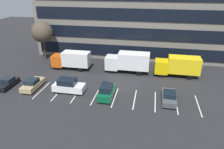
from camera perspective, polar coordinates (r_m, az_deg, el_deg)
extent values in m
plane|color=#262628|center=(32.55, 1.72, -3.56)|extent=(120.00, 120.00, 0.00)
cube|color=slate|center=(46.92, 5.71, 18.68)|extent=(39.76, 11.27, 21.60)
cube|color=black|center=(43.09, 4.46, 6.25)|extent=(38.17, 0.16, 2.30)
cube|color=black|center=(42.13, 4.62, 10.92)|extent=(38.17, 0.16, 2.30)
cube|color=black|center=(41.47, 4.79, 15.77)|extent=(38.17, 0.16, 2.30)
cube|color=silver|center=(33.53, -18.46, -4.01)|extent=(0.14, 5.40, 0.01)
cube|color=silver|center=(32.31, -14.10, -4.55)|extent=(0.14, 5.40, 0.01)
cube|color=silver|center=(31.29, -9.41, -5.10)|extent=(0.14, 5.40, 0.01)
cube|color=silver|center=(30.50, -4.44, -5.64)|extent=(0.14, 5.40, 0.01)
cube|color=silver|center=(29.95, 0.77, -6.17)|extent=(0.14, 5.40, 0.01)
cube|color=silver|center=(29.65, 6.13, -6.65)|extent=(0.14, 5.40, 0.01)
cube|color=silver|center=(29.61, 11.57, -7.09)|extent=(0.14, 5.40, 0.01)
cube|color=silver|center=(29.84, 16.98, -7.45)|extent=(0.14, 5.40, 0.01)
cube|color=silver|center=(30.33, 22.27, -7.75)|extent=(0.14, 5.40, 0.01)
cube|color=#D85914|center=(40.58, -14.19, 3.74)|extent=(2.08, 2.27, 2.08)
cube|color=black|center=(40.87, -15.55, 4.36)|extent=(0.06, 1.90, 0.91)
cube|color=white|center=(39.08, -9.59, 4.18)|extent=(4.91, 2.36, 2.55)
cube|color=black|center=(41.34, -15.44, 2.65)|extent=(0.19, 2.27, 0.38)
cylinder|color=black|center=(40.12, -14.61, 1.87)|extent=(0.94, 0.28, 0.94)
cylinder|color=black|center=(41.75, -13.51, 2.86)|extent=(0.94, 0.28, 0.94)
cylinder|color=black|center=(38.46, -8.55, 1.44)|extent=(0.94, 0.28, 0.94)
cylinder|color=black|center=(40.16, -7.66, 2.48)|extent=(0.94, 0.28, 0.94)
cube|color=yellow|center=(37.26, 13.15, 2.16)|extent=(2.18, 2.38, 2.18)
cube|color=black|center=(37.07, 11.56, 2.92)|extent=(0.06, 2.00, 0.96)
cube|color=yellow|center=(37.43, 18.84, 2.47)|extent=(5.16, 2.48, 2.68)
cube|color=black|center=(37.58, 11.28, 0.96)|extent=(0.20, 2.38, 0.40)
cylinder|color=black|center=(36.73, 13.02, -0.01)|extent=(0.99, 0.30, 0.99)
cylinder|color=black|center=(38.62, 12.97, 1.21)|extent=(0.99, 0.30, 0.99)
cylinder|color=black|center=(37.27, 20.25, -0.57)|extent=(0.99, 0.30, 0.99)
cylinder|color=black|center=(39.13, 19.85, 0.65)|extent=(0.99, 0.30, 0.99)
cube|color=white|center=(37.89, 0.08, 3.29)|extent=(2.28, 2.48, 2.28)
cube|color=black|center=(37.95, -1.59, 4.04)|extent=(0.06, 2.09, 1.00)
cube|color=white|center=(37.20, 5.89, 3.69)|extent=(5.38, 2.59, 2.79)
cube|color=black|center=(38.47, -1.67, 2.04)|extent=(0.21, 2.48, 0.41)
cylinder|color=black|center=(37.34, -0.24, 1.08)|extent=(1.03, 0.31, 1.03)
cylinder|color=black|center=(39.28, 0.37, 2.27)|extent=(1.03, 0.31, 1.03)
cylinder|color=black|center=(36.77, 7.28, 0.51)|extent=(1.03, 0.31, 1.03)
cylinder|color=black|center=(38.74, 7.52, 1.74)|extent=(1.03, 0.31, 1.03)
cube|color=black|center=(36.28, -26.30, -2.23)|extent=(1.66, 3.97, 0.65)
cube|color=black|center=(36.18, -26.29, -1.24)|extent=(1.46, 1.67, 0.55)
cylinder|color=black|center=(35.08, -26.46, -3.63)|extent=(0.20, 0.55, 0.55)
cylinder|color=black|center=(36.88, -24.20, -1.88)|extent=(0.20, 0.55, 0.55)
cylinder|color=black|center=(37.70, -26.00, -1.66)|extent=(0.20, 0.55, 0.55)
cube|color=tan|center=(34.24, -20.51, -2.59)|extent=(1.86, 4.44, 0.72)
cube|color=black|center=(33.79, -20.85, -1.74)|extent=(1.63, 1.86, 0.62)
cylinder|color=black|center=(35.84, -20.42, -1.91)|extent=(0.23, 0.62, 0.62)
cylinder|color=black|center=(35.06, -18.16, -2.15)|extent=(0.23, 0.62, 0.62)
cylinder|color=black|center=(33.74, -22.80, -3.95)|extent=(0.23, 0.62, 0.62)
cylinder|color=black|center=(32.90, -20.45, -4.27)|extent=(0.23, 0.62, 0.62)
cube|color=#0C5933|center=(29.73, -1.42, -4.86)|extent=(1.83, 4.31, 0.89)
cube|color=black|center=(29.15, -1.53, -3.60)|extent=(1.61, 2.37, 0.80)
cylinder|color=black|center=(31.26, -2.31, -4.15)|extent=(0.21, 0.64, 0.64)
cylinder|color=black|center=(30.96, 0.58, -4.42)|extent=(0.21, 0.64, 0.64)
cylinder|color=black|center=(28.93, -3.56, -6.67)|extent=(0.21, 0.64, 0.64)
cylinder|color=black|center=(28.61, -0.43, -6.99)|extent=(0.21, 0.64, 0.64)
cube|color=#474C51|center=(29.72, 15.07, -6.03)|extent=(1.81, 4.33, 0.70)
cube|color=black|center=(29.21, 15.23, -5.12)|extent=(1.59, 1.82, 0.60)
cylinder|color=black|center=(31.00, 13.44, -5.13)|extent=(0.22, 0.60, 0.60)
cylinder|color=black|center=(31.15, 16.33, -5.34)|extent=(0.22, 0.60, 0.60)
cylinder|color=black|center=(28.60, 13.57, -7.79)|extent=(0.22, 0.60, 0.60)
cylinder|color=black|center=(28.76, 16.71, -8.00)|extent=(0.22, 0.60, 0.60)
cube|color=white|center=(31.63, -11.50, -3.40)|extent=(4.61, 1.96, 0.95)
cube|color=black|center=(31.32, -12.03, -1.89)|extent=(2.54, 1.72, 0.85)
cylinder|color=black|center=(32.03, -8.42, -3.63)|extent=(0.68, 0.22, 0.68)
cylinder|color=black|center=(30.61, -9.46, -5.08)|extent=(0.68, 0.22, 0.68)
cylinder|color=black|center=(33.07, -13.27, -3.12)|extent=(0.68, 0.22, 0.68)
cylinder|color=black|center=(31.70, -14.49, -4.49)|extent=(0.68, 0.22, 0.68)
cylinder|color=#473323|center=(45.77, -17.73, 6.33)|extent=(0.28, 0.28, 4.09)
sphere|color=#4C4233|center=(44.86, -18.32, 10.81)|extent=(4.17, 4.17, 4.17)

